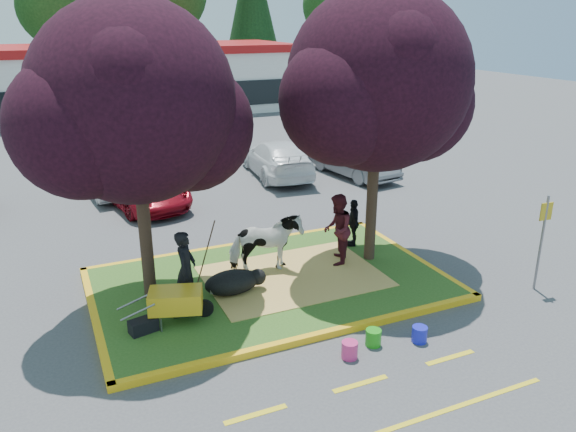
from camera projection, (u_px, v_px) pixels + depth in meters
name	position (u px, v px, depth m)	size (l,w,h in m)	color
ground	(271.00, 286.00, 13.62)	(90.00, 90.00, 0.00)	#424244
median_island	(271.00, 284.00, 13.60)	(8.00, 5.00, 0.15)	#2F591B
curb_near	(319.00, 336.00, 11.38)	(8.30, 0.16, 0.15)	yellow
curb_far	(236.00, 246.00, 15.81)	(8.30, 0.16, 0.15)	yellow
curb_left	(95.00, 318.00, 12.03)	(0.16, 5.30, 0.15)	yellow
curb_right	(410.00, 256.00, 15.16)	(0.16, 5.30, 0.15)	yellow
straw_bedding	(293.00, 276.00, 13.80)	(4.20, 3.00, 0.01)	#EEC362
tree_purple_left	(135.00, 112.00, 11.41)	(5.06, 4.20, 6.51)	black
tree_purple_right	(379.00, 89.00, 13.36)	(5.30, 4.40, 6.82)	black
fire_lane_stripe_a	(256.00, 414.00, 9.24)	(1.10, 0.12, 0.01)	yellow
fire_lane_stripe_b	(360.00, 384.00, 10.01)	(1.10, 0.12, 0.01)	yellow
fire_lane_stripe_c	(450.00, 358.00, 10.78)	(1.10, 0.12, 0.01)	yellow
fire_lane_long	(399.00, 426.00, 8.98)	(6.00, 0.10, 0.01)	yellow
retail_building	(139.00, 78.00, 37.68)	(20.40, 8.40, 4.40)	silver
cow	(266.00, 244.00, 13.80)	(0.80, 1.77, 1.49)	silver
calf	(232.00, 282.00, 12.87)	(1.28, 0.73, 0.55)	black
handler	(186.00, 269.00, 12.12)	(0.64, 0.42, 1.75)	black
visitor_a	(337.00, 230.00, 14.25)	(0.90, 0.70, 1.85)	#45131B
visitor_b	(353.00, 222.00, 15.49)	(0.78, 0.32, 1.33)	black
wheelbarrow	(176.00, 300.00, 11.57)	(1.95, 0.95, 0.74)	black
gear_bag_dark	(143.00, 326.00, 11.33)	(0.56, 0.30, 0.28)	black
gear_bag_green	(186.00, 308.00, 12.01)	(0.51, 0.32, 0.27)	black
sign_post	(543.00, 233.00, 13.02)	(0.33, 0.06, 2.35)	slate
bucket_green	(373.00, 337.00, 11.14)	(0.32, 0.32, 0.34)	#1E9817
bucket_pink	(350.00, 350.00, 10.73)	(0.32, 0.32, 0.34)	#CF2E73
bucket_blue	(419.00, 334.00, 11.26)	(0.31, 0.31, 0.33)	#191FC8
car_silver	(107.00, 179.00, 20.44)	(1.24, 3.57, 1.18)	#95979C
car_red	(142.00, 187.00, 19.28)	(2.12, 4.59, 1.28)	maroon
car_white	(277.00, 158.00, 22.81)	(2.03, 4.99, 1.45)	white
car_grey	(353.00, 159.00, 22.79)	(1.52, 4.36, 1.44)	slate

